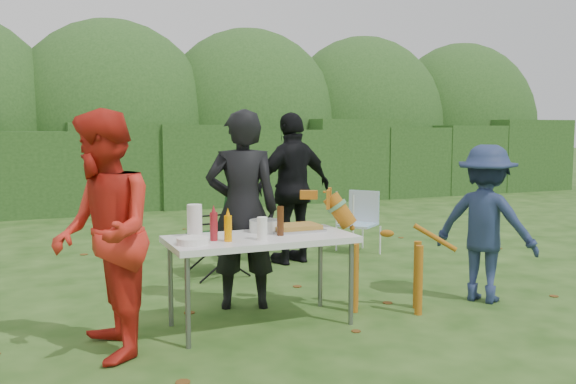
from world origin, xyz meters
name	(u,v)px	position (x,y,z in m)	size (l,w,h in m)	color
ground	(286,329)	(0.00, 0.00, 0.00)	(80.00, 80.00, 0.00)	#1E4211
hedge_row	(126,166)	(0.00, 8.00, 0.85)	(22.00, 1.40, 1.70)	#23471C
shrub_backdrop	(113,128)	(0.00, 9.60, 1.60)	(20.00, 2.60, 3.20)	#3D6628
folding_table	(261,243)	(-0.15, 0.17, 0.69)	(1.50, 0.70, 0.74)	silver
person_cook	(242,210)	(-0.11, 0.71, 0.89)	(0.65, 0.42, 1.77)	black
person_red_jacket	(103,235)	(-1.40, -0.03, 0.87)	(0.85, 0.66, 1.74)	red
person_black_puffy	(293,188)	(1.05, 2.21, 0.90)	(1.05, 0.44, 1.79)	black
child	(486,223)	(2.03, 0.02, 0.73)	(0.94, 0.54, 1.46)	navy
dog	(387,252)	(1.02, 0.12, 0.52)	(1.10, 0.44, 1.05)	#A15B15
camping_chair	(218,230)	(0.04, 1.98, 0.50)	(0.62, 0.62, 0.99)	#113313
lawn_chair	(358,222)	(2.06, 2.41, 0.40)	(0.47, 0.47, 0.80)	teal
food_tray	(295,230)	(0.21, 0.29, 0.75)	(0.45, 0.30, 0.02)	#B7B7BA
focaccia_bread	(295,227)	(0.21, 0.29, 0.78)	(0.40, 0.26, 0.04)	#A67930
mustard_bottle	(228,229)	(-0.46, 0.06, 0.84)	(0.06, 0.06, 0.20)	orange
ketchup_bottle	(214,227)	(-0.55, 0.13, 0.85)	(0.06, 0.06, 0.22)	maroon
beer_bottle	(280,221)	(0.01, 0.13, 0.86)	(0.06, 0.06, 0.24)	#47230F
paper_towel_roll	(195,221)	(-0.64, 0.36, 0.87)	(0.12, 0.12, 0.26)	white
cup_stack	(262,229)	(-0.20, 0.01, 0.83)	(0.08, 0.08, 0.18)	white
pasta_bowl	(265,226)	(-0.04, 0.36, 0.79)	(0.26, 0.26, 0.10)	silver
plate_stack	(193,241)	(-0.74, 0.06, 0.77)	(0.24, 0.24, 0.05)	white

